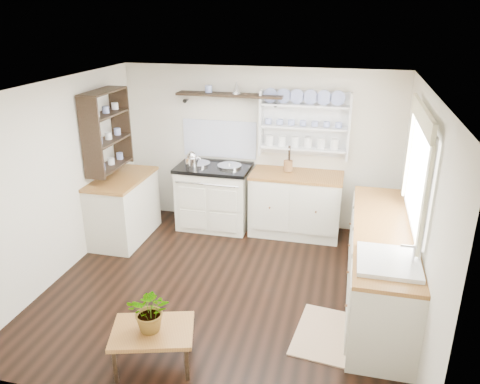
% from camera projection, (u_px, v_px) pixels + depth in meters
% --- Properties ---
extents(floor, '(4.00, 3.80, 0.01)m').
position_uv_depth(floor, '(225.00, 286.00, 5.47)').
color(floor, black).
rests_on(floor, ground).
extents(wall_back, '(4.00, 0.02, 2.30)m').
position_uv_depth(wall_back, '(259.00, 148.00, 6.77)').
color(wall_back, silver).
rests_on(wall_back, ground).
extents(wall_right, '(0.02, 3.80, 2.30)m').
position_uv_depth(wall_right, '(419.00, 212.00, 4.61)').
color(wall_right, silver).
rests_on(wall_right, ground).
extents(wall_left, '(0.02, 3.80, 2.30)m').
position_uv_depth(wall_left, '(60.00, 180.00, 5.49)').
color(wall_left, silver).
rests_on(wall_left, ground).
extents(ceiling, '(4.00, 3.80, 0.01)m').
position_uv_depth(ceiling, '(223.00, 87.00, 4.63)').
color(ceiling, white).
rests_on(ceiling, wall_back).
extents(window, '(0.08, 1.55, 1.22)m').
position_uv_depth(window, '(418.00, 168.00, 4.61)').
color(window, white).
rests_on(window, wall_right).
extents(aga_cooker, '(1.05, 0.73, 0.97)m').
position_uv_depth(aga_cooker, '(214.00, 196.00, 6.84)').
color(aga_cooker, white).
rests_on(aga_cooker, floor).
extents(back_cabinets, '(1.27, 0.63, 0.90)m').
position_uv_depth(back_cabinets, '(295.00, 203.00, 6.62)').
color(back_cabinets, beige).
rests_on(back_cabinets, floor).
extents(right_cabinets, '(0.62, 2.43, 0.90)m').
position_uv_depth(right_cabinets, '(380.00, 265.00, 5.02)').
color(right_cabinets, beige).
rests_on(right_cabinets, floor).
extents(belfast_sink, '(0.55, 0.60, 0.45)m').
position_uv_depth(belfast_sink, '(387.00, 273.00, 4.22)').
color(belfast_sink, white).
rests_on(belfast_sink, right_cabinets).
extents(left_cabinets, '(0.62, 1.13, 0.90)m').
position_uv_depth(left_cabinets, '(124.00, 207.00, 6.49)').
color(left_cabinets, beige).
rests_on(left_cabinets, floor).
extents(plate_rack, '(1.20, 0.22, 0.90)m').
position_uv_depth(plate_rack, '(305.00, 123.00, 6.45)').
color(plate_rack, white).
rests_on(plate_rack, wall_back).
extents(high_shelf, '(1.50, 0.29, 0.16)m').
position_uv_depth(high_shelf, '(230.00, 96.00, 6.47)').
color(high_shelf, black).
rests_on(high_shelf, wall_back).
extents(left_shelving, '(0.28, 0.80, 1.05)m').
position_uv_depth(left_shelving, '(107.00, 130.00, 6.12)').
color(left_shelving, black).
rests_on(left_shelving, wall_left).
extents(kettle, '(0.19, 0.19, 0.23)m').
position_uv_depth(kettle, '(192.00, 160.00, 6.59)').
color(kettle, silver).
rests_on(kettle, aga_cooker).
extents(utensil_crock, '(0.13, 0.13, 0.15)m').
position_uv_depth(utensil_crock, '(288.00, 166.00, 6.53)').
color(utensil_crock, brown).
rests_on(utensil_crock, back_cabinets).
extents(center_table, '(0.83, 0.69, 0.39)m').
position_uv_depth(center_table, '(153.00, 334.00, 4.14)').
color(center_table, brown).
rests_on(center_table, floor).
extents(potted_plant, '(0.41, 0.36, 0.41)m').
position_uv_depth(potted_plant, '(151.00, 310.00, 4.05)').
color(potted_plant, '#3F7233').
rests_on(potted_plant, center_table).
extents(floor_rug, '(0.65, 0.91, 0.02)m').
position_uv_depth(floor_rug, '(324.00, 334.00, 4.65)').
color(floor_rug, '#A1815D').
rests_on(floor_rug, floor).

